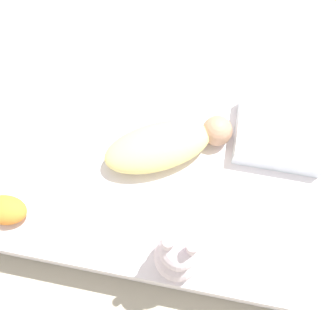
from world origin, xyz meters
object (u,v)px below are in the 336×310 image
(pillow, at_px, (279,134))
(turtle_plush, at_px, (4,210))
(bunny_plush, at_px, (178,255))
(swaddled_baby, at_px, (167,144))

(pillow, bearing_deg, turtle_plush, 27.48)
(pillow, relative_size, bunny_plush, 1.08)
(swaddled_baby, distance_m, turtle_plush, 0.64)
(swaddled_baby, height_order, turtle_plush, swaddled_baby)
(swaddled_baby, distance_m, pillow, 0.46)
(bunny_plush, bearing_deg, pillow, -119.96)
(swaddled_baby, height_order, bunny_plush, bunny_plush)
(pillow, height_order, bunny_plush, bunny_plush)
(swaddled_baby, height_order, pillow, swaddled_baby)
(pillow, height_order, turtle_plush, pillow)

